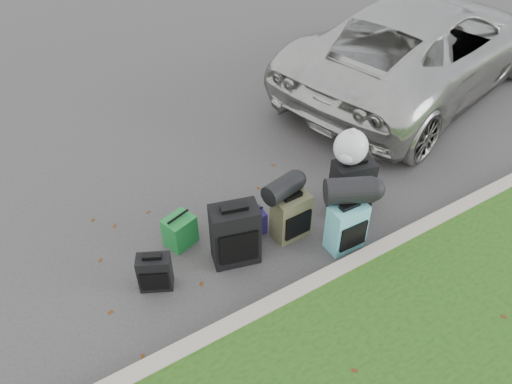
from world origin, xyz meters
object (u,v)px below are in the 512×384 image
suitcase_large_black_left (235,235)px  suitcase_olive (291,216)px  suitcase_large_black_right (351,187)px  suitcase_small_black (155,272)px  suitcase_teal (346,227)px  tote_green (180,231)px  tote_navy (253,222)px  suv (422,45)px

suitcase_large_black_left → suitcase_olive: suitcase_large_black_left is taller
suitcase_large_black_left → suitcase_large_black_right: size_ratio=1.02×
suitcase_olive → suitcase_small_black: bearing=175.1°
suitcase_teal → tote_green: suitcase_teal is taller
suitcase_small_black → suitcase_large_black_left: (0.95, -0.10, 0.16)m
tote_navy → suitcase_large_black_right: bearing=-8.2°
suv → suitcase_small_black: 6.07m
tote_green → tote_navy: bearing=-35.8°
suitcase_large_black_right → suv: bearing=45.7°
suitcase_large_black_right → tote_navy: bearing=-179.8°
suv → tote_green: 5.45m
suv → tote_green: (-5.25, -1.35, -0.59)m
suitcase_olive → tote_navy: suitcase_olive is taller
suitcase_large_black_right → tote_green: suitcase_large_black_right is taller
suitcase_teal → suitcase_olive: bearing=132.8°
suv → suitcase_large_black_right: (-3.13, -1.95, -0.41)m
suitcase_large_black_left → suitcase_large_black_right: (1.68, -0.03, -0.01)m
suitcase_small_black → suitcase_large_black_right: (2.63, -0.13, 0.15)m
tote_navy → tote_green: bearing=166.6°
suitcase_large_black_left → tote_green: (-0.44, 0.57, -0.19)m
suitcase_teal → tote_green: bearing=148.6°
suitcase_olive → suitcase_large_black_left: bearing=178.2°
suitcase_large_black_left → suitcase_teal: (1.20, -0.51, -0.07)m
suitcase_olive → tote_navy: 0.48m
suitcase_small_black → tote_green: bearing=69.7°
suitcase_small_black → tote_navy: (1.36, 0.18, -0.07)m
suitcase_large_black_left → suitcase_large_black_right: suitcase_large_black_left is taller
suitcase_large_black_left → suitcase_olive: 0.77m
suv → suitcase_large_black_right: suv is taller
tote_green → suitcase_teal: bearing=-50.2°
suitcase_teal → tote_navy: bearing=137.2°
suitcase_olive → tote_navy: bearing=140.3°
suitcase_large_black_left → suitcase_olive: bearing=15.5°
suitcase_teal → suitcase_large_black_right: (0.47, 0.48, 0.06)m
suitcase_olive → suitcase_teal: bearing=-50.5°
suv → suitcase_teal: size_ratio=9.07×
suitcase_large_black_right → tote_navy: (-1.27, 0.31, -0.23)m
suv → suitcase_teal: bearing=109.6°
suitcase_large_black_right → suitcase_small_black: bearing=-168.9°
suitcase_large_black_left → suitcase_teal: bearing=-7.0°
suitcase_large_black_right → tote_navy: suitcase_large_black_right is taller
suitcase_large_black_left → suitcase_teal: 1.31m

